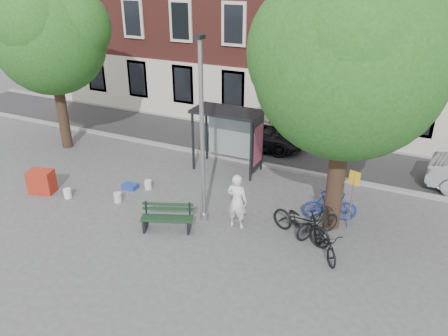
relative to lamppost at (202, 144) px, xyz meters
name	(u,v)px	position (x,y,z in m)	size (l,w,h in m)	color
ground	(204,219)	(0.00, 0.00, -2.78)	(90.00, 90.00, 0.00)	#4C4C4F
road	(273,149)	(0.00, 7.00, -2.78)	(40.00, 4.00, 0.01)	#28282B
curb_near	(258,163)	(0.00, 5.00, -2.72)	(40.00, 0.25, 0.12)	gray
curb_far	(287,134)	(0.00, 9.00, -2.72)	(40.00, 0.25, 0.12)	gray
lamppost	(202,144)	(0.00, 0.00, 0.00)	(0.28, 0.35, 6.11)	#9EA0A3
tree_right	(351,56)	(4.01, 1.38, 2.83)	(5.76, 5.60, 8.20)	black
tree_left	(48,34)	(-8.99, 2.88, 2.43)	(5.18, 4.86, 7.40)	black
bus_shelter	(237,127)	(-0.61, 4.11, -0.87)	(2.85, 1.45, 2.62)	#1E2328
painter	(237,201)	(1.20, 0.06, -1.83)	(0.70, 0.46, 1.92)	silver
bench	(167,219)	(-0.78, -1.07, -2.38)	(1.76, 1.12, 0.87)	#1E2328
bike_a	(301,222)	(3.29, 0.34, -2.21)	(0.76, 2.18, 1.15)	black
bike_b	(330,205)	(3.85, 1.84, -2.24)	(0.51, 1.81, 1.09)	navy
bike_c	(325,241)	(4.20, -0.23, -2.31)	(0.62, 1.79, 0.94)	black
bike_d	(318,222)	(3.75, 0.66, -2.27)	(0.48, 1.71, 1.03)	black
car_dark	(258,134)	(-0.79, 6.93, -2.16)	(2.06, 4.47, 1.24)	black
red_stand	(42,182)	(-6.48, -0.93, -2.33)	(0.90, 0.60, 0.90)	#A72716
blue_crate	(130,186)	(-3.65, 0.74, -2.68)	(0.55, 0.40, 0.20)	#203B95
bucket_a	(68,193)	(-5.31, -0.85, -2.60)	(0.28, 0.28, 0.36)	white
bucket_b	(118,197)	(-3.42, -0.30, -2.60)	(0.28, 0.28, 0.36)	silver
bucket_c	(148,185)	(-3.00, 1.03, -2.60)	(0.28, 0.28, 0.36)	silver
notice_sign	(353,187)	(4.56, 1.55, -1.24)	(0.36, 0.13, 2.09)	#9EA0A3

